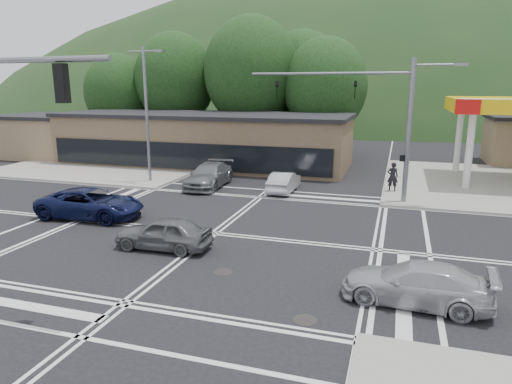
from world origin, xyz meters
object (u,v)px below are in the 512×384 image
(car_silver_east, at_px, (416,283))
(car_northbound, at_px, (209,175))
(car_queue_b, at_px, (309,161))
(car_queue_a, at_px, (284,182))
(car_grey_center, at_px, (164,233))
(pedestrian, at_px, (393,177))
(car_blue_west, at_px, (91,203))

(car_silver_east, height_order, car_northbound, car_northbound)
(car_queue_b, bearing_deg, car_northbound, 52.51)
(car_queue_a, bearing_deg, car_grey_center, 79.25)
(car_silver_east, xyz_separation_m, pedestrian, (-1.01, 15.08, 0.41))
(car_blue_west, xyz_separation_m, car_queue_b, (7.93, 16.91, -0.05))
(car_silver_east, bearing_deg, pedestrian, -171.15)
(car_blue_west, distance_m, car_grey_center, 6.43)
(car_silver_east, distance_m, car_queue_b, 23.11)
(car_grey_center, bearing_deg, car_blue_west, -118.96)
(car_silver_east, relative_size, pedestrian, 2.47)
(car_queue_b, bearing_deg, car_silver_east, 102.63)
(car_grey_center, height_order, car_queue_b, car_queue_b)
(car_silver_east, bearing_deg, car_queue_a, -145.79)
(pedestrian, bearing_deg, car_queue_b, -53.90)
(car_silver_east, bearing_deg, car_blue_west, -102.73)
(car_grey_center, bearing_deg, pedestrian, 144.52)
(car_grey_center, relative_size, car_silver_east, 0.88)
(car_blue_west, height_order, car_queue_b, car_blue_west)
(car_northbound, height_order, pedestrian, pedestrian)
(car_blue_west, bearing_deg, car_northbound, -22.15)
(car_grey_center, bearing_deg, car_northbound, -167.70)
(car_silver_east, distance_m, car_queue_a, 15.40)
(pedestrian, bearing_deg, car_northbound, 0.32)
(car_queue_a, height_order, car_queue_b, car_queue_b)
(car_silver_east, relative_size, car_queue_a, 1.15)
(car_queue_b, xyz_separation_m, car_northbound, (-5.08, -8.41, 0.07))
(car_blue_west, distance_m, car_silver_east, 16.21)
(car_queue_b, height_order, pedestrian, pedestrian)
(car_silver_east, bearing_deg, car_queue_b, -156.01)
(car_grey_center, xyz_separation_m, car_silver_east, (9.72, -2.01, -0.03))
(car_queue_a, height_order, car_northbound, car_northbound)
(car_queue_a, bearing_deg, pedestrian, -165.65)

